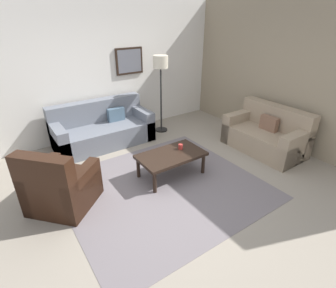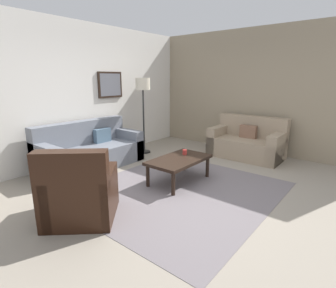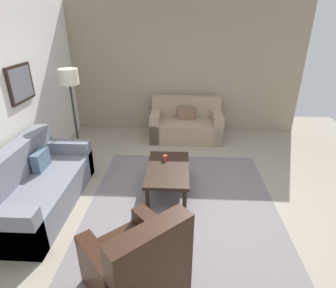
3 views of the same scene
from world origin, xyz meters
The scene contains 11 objects.
ground_plane centered at (0.00, 0.00, 0.00)m, with size 8.00×8.00×0.00m, color gray.
rear_partition centered at (0.00, 2.60, 1.40)m, with size 6.00×0.12×2.80m, color silver.
stone_feature_panel centered at (3.00, 0.00, 1.40)m, with size 0.12×5.20×2.80m, color gray.
area_rug centered at (0.00, 0.00, 0.00)m, with size 2.94×2.69×0.01m, color slate.
couch_main centered at (-0.16, 2.10, 0.30)m, with size 1.99×0.90×0.88m.
couch_loveseat centered at (2.46, -0.07, 0.30)m, with size 0.85×1.53×0.88m.
armchair_leather centered at (-1.45, 0.42, 0.31)m, with size 1.13×1.13×0.95m.
coffee_table centered at (0.31, 0.23, 0.36)m, with size 1.10×0.64×0.41m.
cup centered at (0.54, 0.28, 0.45)m, with size 0.07×0.07×0.09m, color #B2332D.
lamp_standing centered at (1.22, 1.93, 1.41)m, with size 0.32×0.32×1.71m.
framed_artwork centered at (0.78, 2.51, 1.56)m, with size 0.64×0.04×0.56m.
Camera 2 is at (-3.04, -2.26, 1.72)m, focal length 28.08 mm.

